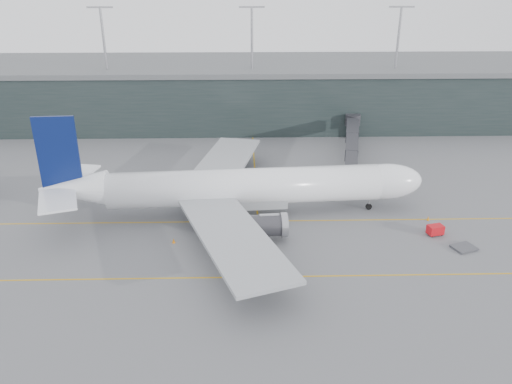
{
  "coord_description": "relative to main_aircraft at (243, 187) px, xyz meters",
  "views": [
    {
      "loc": [
        2.97,
        -74.89,
        35.98
      ],
      "look_at": [
        4.7,
        -4.0,
        5.08
      ],
      "focal_mm": 35.0,
      "sensor_mm": 36.0,
      "label": 1
    }
  ],
  "objects": [
    {
      "name": "taxiline_a",
      "position": [
        -2.63,
        -2.48,
        -4.8
      ],
      "size": [
        160.0,
        0.25,
        0.02
      ],
      "primitive_type": "cube",
      "color": "#C69212",
      "rests_on": "ground"
    },
    {
      "name": "gse_cart",
      "position": [
        28.93,
        -7.67,
        -3.95
      ],
      "size": [
        2.57,
        1.95,
        1.56
      ],
      "rotation": [
        0.0,
        0.0,
        0.23
      ],
      "color": "red",
      "rests_on": "ground"
    },
    {
      "name": "taxiline_b",
      "position": [
        -2.63,
        -18.48,
        -4.8
      ],
      "size": [
        160.0,
        0.25,
        0.02
      ],
      "primitive_type": "cube",
      "color": "#C69212",
      "rests_on": "ground"
    },
    {
      "name": "uld_b",
      "position": [
        -5.02,
        13.72,
        -3.92
      ],
      "size": [
        2.01,
        1.68,
        1.7
      ],
      "rotation": [
        0.0,
        0.0,
        -0.1
      ],
      "color": "#353539",
      "rests_on": "ground"
    },
    {
      "name": "baggage_dolly",
      "position": [
        31.65,
        -11.92,
        -4.63
      ],
      "size": [
        3.83,
        3.45,
        0.32
      ],
      "primitive_type": "cube",
      "rotation": [
        0.0,
        0.0,
        0.35
      ],
      "color": "#3E3E43",
      "rests_on": "ground"
    },
    {
      "name": "cone_wing_stbd",
      "position": [
        6.51,
        -18.84,
        -4.47
      ],
      "size": [
        0.43,
        0.43,
        0.69
      ],
      "primitive_type": "cone",
      "color": "orange",
      "rests_on": "ground"
    },
    {
      "name": "taxiline_lead_main",
      "position": [
        2.37,
        21.52,
        -4.8
      ],
      "size": [
        0.25,
        60.0,
        0.02
      ],
      "primitive_type": "cube",
      "color": "#C69212",
      "rests_on": "ground"
    },
    {
      "name": "cone_wing_port",
      "position": [
        8.07,
        13.87,
        -4.51
      ],
      "size": [
        0.39,
        0.39,
        0.62
      ],
      "primitive_type": "cone",
      "color": "#EB5E0D",
      "rests_on": "ground"
    },
    {
      "name": "cone_nose",
      "position": [
        29.57,
        -2.85,
        -4.45
      ],
      "size": [
        0.45,
        0.45,
        0.72
      ],
      "primitive_type": "cone",
      "color": "orange",
      "rests_on": "ground"
    },
    {
      "name": "uld_a",
      "position": [
        -8.68,
        12.53,
        -3.8
      ],
      "size": [
        2.62,
        2.41,
        1.92
      ],
      "rotation": [
        0.0,
        0.0,
        0.42
      ],
      "color": "#353539",
      "rests_on": "ground"
    },
    {
      "name": "jet_bridge",
      "position": [
        21.02,
        23.61,
        -0.47
      ],
      "size": [
        10.72,
        43.01,
        5.81
      ],
      "rotation": [
        0.0,
        0.0,
        -0.21
      ],
      "color": "#27272C",
      "rests_on": "ground"
    },
    {
      "name": "cone_tail",
      "position": [
        -10.15,
        -9.18,
        -4.45
      ],
      "size": [
        0.46,
        0.46,
        0.74
      ],
      "primitive_type": "cone",
      "color": "orange",
      "rests_on": "ground"
    },
    {
      "name": "uld_c",
      "position": [
        -3.66,
        11.23,
        -3.94
      ],
      "size": [
        1.95,
        1.62,
        1.66
      ],
      "rotation": [
        0.0,
        0.0,
        0.09
      ],
      "color": "#353539",
      "rests_on": "ground"
    },
    {
      "name": "terminal",
      "position": [
        -2.63,
        59.52,
        2.8
      ],
      "size": [
        240.0,
        36.0,
        29.0
      ],
      "color": "#1E2928",
      "rests_on": "ground"
    },
    {
      "name": "ground",
      "position": [
        -2.63,
        1.52,
        -4.81
      ],
      "size": [
        320.0,
        320.0,
        0.0
      ],
      "primitive_type": "plane",
      "color": "#535358",
      "rests_on": "ground"
    },
    {
      "name": "main_aircraft",
      "position": [
        0.0,
        0.0,
        0.0
      ],
      "size": [
        61.2,
        57.39,
        17.16
      ],
      "rotation": [
        0.0,
        0.0,
        0.07
      ],
      "color": "white",
      "rests_on": "ground"
    }
  ]
}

